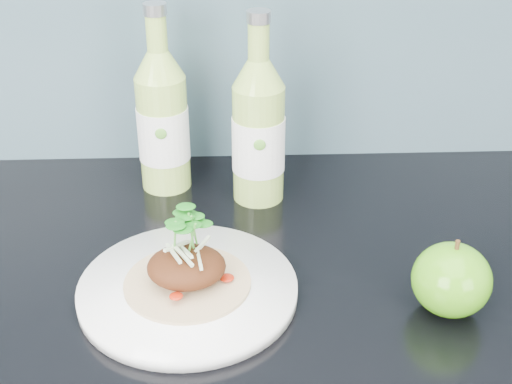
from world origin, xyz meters
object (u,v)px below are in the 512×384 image
Objects in this scene: dinner_plate at (188,290)px; green_apple at (451,280)px; cider_bottle_right at (258,132)px; cider_bottle_left at (163,121)px.

green_apple reaches higher than dinner_plate.
dinner_plate is at bearing -124.70° from cider_bottle_right.
cider_bottle_right is (0.09, 0.22, 0.09)m from dinner_plate.
cider_bottle_right reaches higher than dinner_plate.
dinner_plate is at bearing -69.86° from cider_bottle_left.
cider_bottle_right is (-0.20, 0.26, 0.06)m from green_apple.
green_apple is 0.38× the size of cider_bottle_left.
cider_bottle_left reaches higher than green_apple.
dinner_plate is 1.08× the size of cider_bottle_left.
green_apple is (0.29, -0.04, 0.03)m from dinner_plate.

